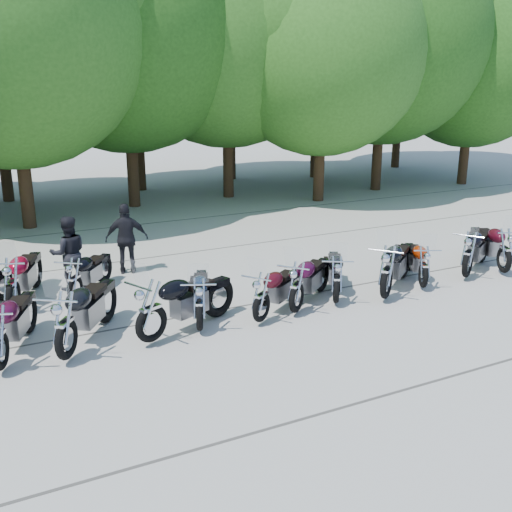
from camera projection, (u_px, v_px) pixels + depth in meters
name	position (u px, v px, depth m)	size (l,w,h in m)	color
ground	(290.00, 328.00, 11.97)	(90.00, 90.00, 0.00)	#A39E94
tree_3	(8.00, 26.00, 18.25)	(8.70, 8.70, 10.67)	#3A2614
tree_4	(124.00, 25.00, 21.52)	(9.13, 9.13, 11.20)	#3A2614
tree_5	(226.00, 31.00, 23.40)	(9.04, 9.04, 11.10)	#3A2614
tree_6	(322.00, 51.00, 22.84)	(8.00, 8.00, 9.82)	#3A2614
tree_7	(384.00, 39.00, 25.08)	(8.79, 8.79, 10.79)	#3A2614
tree_8	(473.00, 63.00, 26.84)	(7.53, 7.53, 9.25)	#3A2614
tree_12	(134.00, 55.00, 25.22)	(7.88, 7.88, 9.67)	#3A2614
tree_13	(230.00, 51.00, 28.10)	(8.31, 8.31, 10.20)	#3A2614
tree_14	(318.00, 56.00, 28.70)	(8.02, 8.02, 9.84)	#3A2614
tree_15	(404.00, 35.00, 31.72)	(9.67, 9.67, 11.86)	#3A2614
motorcycle_2	(65.00, 324.00, 10.32)	(0.78, 2.57, 1.45)	black
motorcycle_3	(151.00, 309.00, 11.00)	(0.77, 2.52, 1.43)	black
motorcycle_4	(199.00, 303.00, 11.56)	(0.67, 2.21, 1.25)	#0B1931
motorcycle_5	(261.00, 296.00, 11.97)	(0.66, 2.16, 1.22)	#3B0810
motorcycle_6	(297.00, 286.00, 12.44)	(0.70, 2.29, 1.30)	#360723
motorcycle_7	(337.00, 278.00, 12.99)	(0.67, 2.20, 1.25)	black
motorcycle_8	(387.00, 271.00, 13.21)	(0.77, 2.53, 1.43)	black
motorcycle_9	(424.00, 266.00, 13.97)	(0.64, 2.10, 1.18)	#952205
motorcycle_10	(469.00, 253.00, 14.64)	(0.74, 2.42, 1.37)	black
motorcycle_11	(505.00, 249.00, 15.00)	(0.73, 2.40, 1.35)	#3B0814
motorcycle_13	(12.00, 284.00, 12.41)	(0.76, 2.48, 1.40)	maroon
motorcycle_14	(74.00, 279.00, 13.05)	(0.64, 2.10, 1.19)	black
rider_1	(69.00, 253.00, 13.93)	(0.86, 0.67, 1.76)	black
rider_2	(127.00, 239.00, 15.12)	(1.06, 0.44, 1.81)	black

